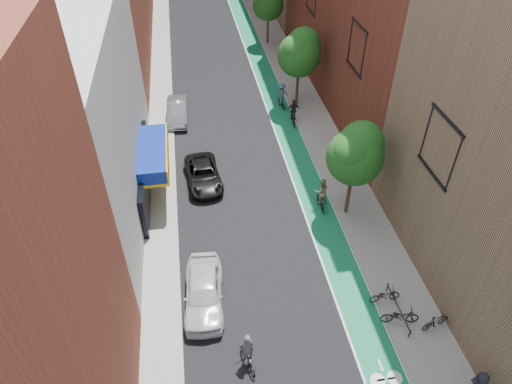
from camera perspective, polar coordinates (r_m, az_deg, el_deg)
name	(u,v)px	position (r m, az deg, el deg)	size (l,w,h in m)	color
ground	(295,372)	(22.48, 4.87, -21.51)	(160.00, 160.00, 0.00)	black
bike_lane	(274,97)	(41.96, 2.22, 11.84)	(2.00, 68.00, 0.01)	#167C51
sidewalk_left	(161,105)	(41.34, -11.76, 10.65)	(2.00, 68.00, 0.15)	gray
sidewalk_right	(301,94)	(42.44, 5.61, 12.12)	(3.00, 68.00, 0.15)	gray
building_left_white	(60,121)	(28.89, -23.30, 8.15)	(8.00, 20.00, 12.00)	silver
tree_near	(356,153)	(26.86, 12.42, 4.79)	(3.40, 3.36, 6.42)	#332619
tree_mid	(300,52)	(38.47, 5.51, 17.04)	(3.55, 3.53, 6.74)	#332619
tree_far	(269,2)	(51.47, 1.57, 22.66)	(3.30, 3.25, 6.21)	#332619
parked_car_white	(204,292)	(24.01, -6.55, -12.26)	(1.97, 4.89, 1.67)	silver
parked_car_black	(203,175)	(31.34, -6.60, 2.17)	(2.20, 4.78, 1.33)	black
parked_car_silver	(177,111)	(38.68, -9.81, 9.94)	(1.61, 4.61, 1.52)	gray
cyclist_lead	(247,355)	(21.99, -1.10, -19.68)	(1.00, 1.80, 2.14)	black
cyclist_lane_near	(321,195)	(29.27, 8.14, -0.41)	(0.90, 1.64, 2.18)	black
cyclist_lane_mid	(293,115)	(37.63, 4.71, 9.58)	(1.08, 1.84, 2.13)	black
cyclist_lane_far	(282,96)	(39.83, 3.21, 11.85)	(1.30, 1.59, 2.19)	black
parked_bike_near	(385,295)	(24.92, 15.79, -12.33)	(0.58, 1.66, 0.87)	black
parked_bike_mid	(436,321)	(24.67, 21.54, -14.82)	(0.44, 1.56, 0.93)	black
parked_bike_far	(400,316)	(24.27, 17.56, -14.54)	(0.67, 1.91, 1.00)	black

